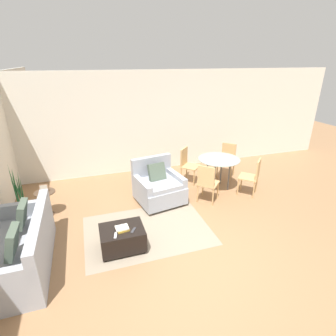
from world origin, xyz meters
The scene contains 17 objects.
ground_plane centered at (0.00, 0.00, 0.00)m, with size 20.00×20.00×0.00m, color #936B47.
wall_back centered at (0.00, 3.75, 1.38)m, with size 12.00×0.06×2.75m.
area_rug centered at (-0.63, 0.83, 0.00)m, with size 2.31×1.63×0.01m.
couch centered at (-2.70, 0.51, 0.30)m, with size 0.92×1.81×0.91m.
armchair centered at (-0.13, 1.83, 0.36)m, with size 1.10×1.08×0.96m.
ottoman centered at (-1.15, 0.47, 0.22)m, with size 0.73×0.56×0.40m.
book_stack centered at (-1.14, 0.43, 0.42)m, with size 0.23×0.19×0.05m.
tv_remote_primary centered at (-1.27, 0.32, 0.40)m, with size 0.08×0.17×0.01m.
tv_remote_secondary centered at (-0.98, 0.36, 0.40)m, with size 0.12×0.15×0.01m.
potted_plant centered at (-2.90, 1.90, 0.30)m, with size 0.33×0.33×1.25m.
side_table centered at (-2.46, 1.99, 0.37)m, with size 0.41×0.41×0.53m.
picture_frame centered at (-2.46, 1.99, 0.61)m, with size 0.16×0.06×0.16m.
dining_table centered at (1.46, 2.04, 0.67)m, with size 1.01×1.01×0.77m.
dining_chair_near_left centered at (0.88, 1.46, 0.52)m, with size 0.59×0.59×0.90m.
dining_chair_near_right centered at (2.05, 1.46, 0.52)m, with size 0.59×0.59×0.90m.
dining_chair_far_left centered at (0.88, 2.62, 0.52)m, with size 0.59×0.59×0.90m.
dining_chair_far_right centered at (2.05, 2.62, 0.52)m, with size 0.59×0.59×0.90m.
Camera 1 is at (-1.54, -3.21, 2.99)m, focal length 28.00 mm.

